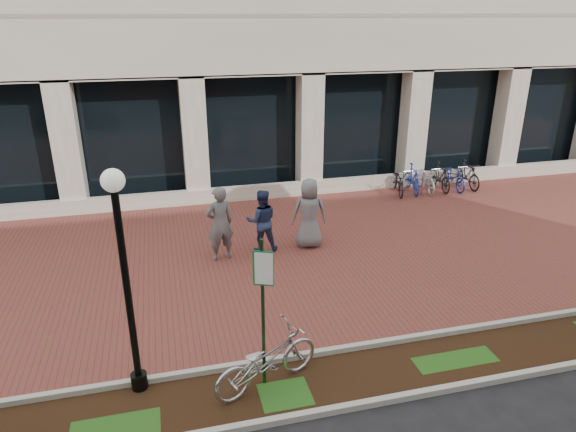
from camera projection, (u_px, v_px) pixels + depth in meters
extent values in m
plane|color=black|center=(289.00, 253.00, 13.97)|extent=(120.00, 120.00, 0.00)
cube|color=brown|center=(289.00, 253.00, 13.96)|extent=(40.00, 9.00, 0.01)
cube|color=black|center=(361.00, 376.00, 9.24)|extent=(40.00, 1.50, 0.01)
cube|color=#ABABA1|center=(347.00, 348.00, 9.89)|extent=(40.00, 0.12, 0.12)
cube|color=#ABABA1|center=(378.00, 402.00, 8.54)|extent=(40.00, 0.12, 0.12)
cube|color=black|center=(250.00, 133.00, 18.23)|extent=(40.00, 0.15, 4.20)
cube|color=beige|center=(257.00, 192.00, 17.93)|extent=(40.00, 0.25, 0.50)
cube|color=beige|center=(254.00, 137.00, 17.60)|extent=(0.80, 0.80, 4.20)
cube|color=#133516|center=(263.00, 315.00, 8.54)|extent=(0.05, 0.05, 2.79)
cube|color=#196635|center=(263.00, 269.00, 8.19)|extent=(0.34, 0.02, 0.62)
cube|color=white|center=(263.00, 269.00, 8.17)|extent=(0.30, 0.01, 0.56)
cylinder|color=black|center=(139.00, 381.00, 8.88)|extent=(0.28, 0.28, 0.30)
cylinder|color=black|center=(128.00, 297.00, 8.27)|extent=(0.12, 0.12, 3.65)
sphere|color=silver|center=(113.00, 180.00, 7.54)|extent=(0.36, 0.36, 0.36)
imported|color=#B3B3B8|center=(267.00, 360.00, 8.81)|extent=(2.17, 1.41, 1.08)
imported|color=#5D5D61|center=(220.00, 224.00, 13.27)|extent=(0.83, 0.64, 2.01)
imported|color=navy|center=(262.00, 221.00, 13.80)|extent=(0.90, 0.73, 1.74)
imported|color=slate|center=(309.00, 213.00, 14.02)|extent=(1.04, 0.75, 1.96)
cylinder|color=silver|center=(423.00, 184.00, 18.21)|extent=(0.11, 0.11, 0.81)
sphere|color=silver|center=(424.00, 172.00, 18.04)|extent=(0.12, 0.12, 0.12)
imported|color=black|center=(399.00, 181.00, 18.40)|extent=(1.01, 1.82, 0.91)
imported|color=#203596|center=(413.00, 179.00, 18.51)|extent=(0.79, 1.74, 1.01)
imported|color=silver|center=(426.00, 179.00, 18.65)|extent=(0.84, 1.80, 0.91)
imported|color=black|center=(440.00, 176.00, 18.76)|extent=(0.62, 1.71, 1.01)
imported|color=#213299|center=(453.00, 177.00, 18.91)|extent=(0.67, 1.75, 0.91)
imported|color=black|center=(467.00, 174.00, 19.01)|extent=(0.50, 1.68, 1.01)
cylinder|color=silver|center=(433.00, 180.00, 18.74)|extent=(0.04, 0.04, 0.80)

